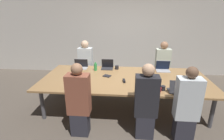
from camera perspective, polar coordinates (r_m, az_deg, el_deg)
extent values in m
plane|color=brown|center=(4.33, 4.03, -11.62)|extent=(24.00, 24.00, 0.00)
cube|color=beige|center=(6.18, 4.82, 11.56)|extent=(12.00, 0.06, 2.80)
cube|color=#9E7547|center=(4.01, 4.27, -2.89)|extent=(3.76, 1.68, 0.04)
cylinder|color=#4C4C51|center=(3.98, -21.77, -10.32)|extent=(0.08, 0.08, 0.69)
cylinder|color=#4C4C51|center=(3.96, 29.95, -11.82)|extent=(0.08, 0.08, 0.69)
cylinder|color=#4C4C51|center=(5.06, -15.35, -3.20)|extent=(0.08, 0.08, 0.69)
cylinder|color=#4C4C51|center=(5.05, 24.03, -4.32)|extent=(0.08, 0.08, 0.69)
cube|color=gray|center=(3.56, -10.57, -5.67)|extent=(0.32, 0.25, 0.02)
cube|color=gray|center=(3.42, -11.13, -4.32)|extent=(0.33, 0.09, 0.25)
cube|color=#0F1933|center=(3.43, -11.08, -4.30)|extent=(0.32, 0.09, 0.24)
cube|color=#2D2D38|center=(3.43, -10.26, -16.59)|extent=(0.32, 0.24, 0.45)
cube|color=brown|center=(3.13, -10.90, -7.77)|extent=(0.40, 0.24, 0.73)
sphere|color=#9E7051|center=(2.95, -11.46, 0.31)|extent=(0.20, 0.20, 0.20)
cube|color=#B7B7BC|center=(4.69, -10.25, 0.56)|extent=(0.35, 0.22, 0.02)
cube|color=#B7B7BC|center=(4.75, -10.01, 2.32)|extent=(0.36, 0.04, 0.22)
cube|color=black|center=(4.74, -10.05, 2.27)|extent=(0.35, 0.04, 0.22)
cube|color=#2D2D38|center=(5.32, -8.30, -2.98)|extent=(0.32, 0.24, 0.45)
cube|color=silver|center=(5.13, -8.61, 3.13)|extent=(0.40, 0.24, 0.73)
sphere|color=beige|center=(5.02, -8.88, 8.32)|extent=(0.21, 0.21, 0.21)
cube|color=silver|center=(3.44, 11.23, -6.61)|extent=(0.34, 0.22, 0.02)
cube|color=silver|center=(3.31, 11.50, -5.45)|extent=(0.34, 0.07, 0.21)
cube|color=black|center=(3.32, 11.48, -5.43)|extent=(0.34, 0.07, 0.21)
cube|color=#2D2D38|center=(3.38, 10.54, -17.26)|extent=(0.32, 0.24, 0.45)
cube|color=#232328|center=(3.07, 11.21, -8.35)|extent=(0.40, 0.24, 0.73)
sphere|color=tan|center=(2.88, 11.81, -0.02)|extent=(0.21, 0.21, 0.21)
cylinder|color=red|center=(3.47, 15.17, -6.14)|extent=(0.08, 0.08, 0.08)
cube|color=#333338|center=(3.58, 20.64, -6.47)|extent=(0.36, 0.24, 0.02)
cube|color=#333338|center=(3.45, 21.26, -5.23)|extent=(0.37, 0.09, 0.23)
cube|color=#0F1933|center=(3.46, 21.21, -5.21)|extent=(0.36, 0.08, 0.23)
cube|color=#2D2D38|center=(3.49, 22.22, -17.20)|extent=(0.32, 0.24, 0.45)
cube|color=silver|center=(3.19, 23.56, -8.57)|extent=(0.40, 0.24, 0.73)
sphere|color=brown|center=(3.02, 24.71, -0.75)|extent=(0.19, 0.19, 0.19)
cylinder|color=#232328|center=(3.53, 16.32, -5.70)|extent=(0.09, 0.09, 0.09)
cube|color=#333338|center=(4.59, -1.61, 0.44)|extent=(0.30, 0.22, 0.02)
cube|color=#333338|center=(4.65, -1.48, 2.26)|extent=(0.31, 0.04, 0.22)
cube|color=black|center=(4.64, -1.50, 2.20)|extent=(0.30, 0.04, 0.22)
cylinder|color=#232328|center=(4.57, 1.60, 0.85)|extent=(0.10, 0.10, 0.10)
cylinder|color=green|center=(4.48, -5.41, 0.94)|extent=(0.08, 0.08, 0.18)
cylinder|color=green|center=(4.45, -5.46, 2.27)|extent=(0.04, 0.04, 0.04)
cube|color=#B7B7BC|center=(4.61, 16.29, -0.28)|extent=(0.34, 0.24, 0.02)
cube|color=#B7B7BC|center=(4.66, 16.22, 1.62)|extent=(0.35, 0.08, 0.24)
cube|color=#0F1933|center=(4.65, 16.24, 1.55)|extent=(0.34, 0.08, 0.24)
cube|color=#2D2D38|center=(5.33, 15.64, -3.46)|extent=(0.32, 0.24, 0.45)
cube|color=beige|center=(5.14, 16.22, 2.62)|extent=(0.40, 0.24, 0.73)
sphere|color=#9E7051|center=(5.03, 16.72, 7.74)|extent=(0.21, 0.21, 0.21)
cylinder|color=brown|center=(4.54, 13.40, 0.25)|extent=(0.07, 0.07, 0.10)
cube|color=black|center=(3.79, 3.93, -3.52)|extent=(0.07, 0.16, 0.05)
cube|color=#232328|center=(4.09, -1.65, -1.95)|extent=(0.21, 0.19, 0.02)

